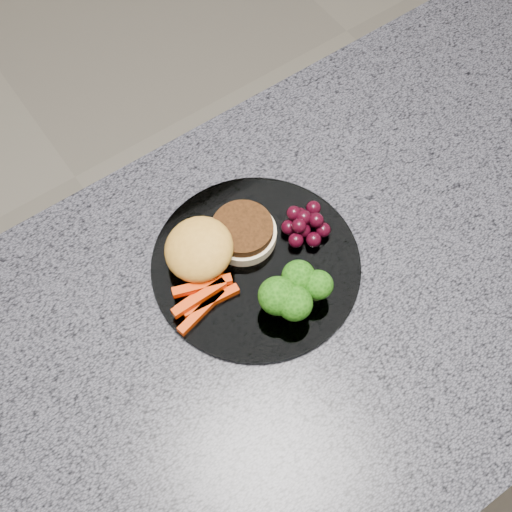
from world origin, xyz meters
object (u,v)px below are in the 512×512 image
(plate, at_px, (256,265))
(burger, at_px, (215,245))
(island_cabinet, at_px, (289,413))
(grape_bunch, at_px, (305,224))

(plate, distance_m, burger, 0.06)
(plate, height_order, burger, burger)
(island_cabinet, height_order, plate, plate)
(island_cabinet, xyz_separation_m, plate, (-0.02, 0.07, 0.47))
(burger, bearing_deg, island_cabinet, -66.58)
(burger, xyz_separation_m, grape_bunch, (0.11, -0.04, -0.01))
(burger, distance_m, grape_bunch, 0.12)
(burger, bearing_deg, plate, -53.63)
(burger, bearing_deg, grape_bunch, -19.64)
(island_cabinet, height_order, burger, burger)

